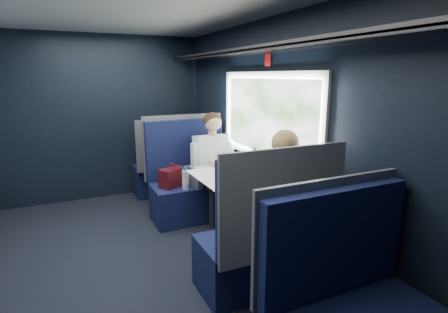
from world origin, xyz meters
name	(u,v)px	position (x,y,z in m)	size (l,w,h in m)	color
ground	(139,263)	(0.00, 0.00, -0.01)	(2.80, 4.20, 0.01)	black
room_shell	(132,107)	(0.02, 0.00, 1.48)	(3.00, 4.40, 2.40)	black
table	(236,182)	(1.03, 0.00, 0.66)	(0.62, 1.00, 0.74)	#54565E
seat_bay_near	(190,184)	(0.84, 0.87, 0.42)	(1.04, 0.62, 1.26)	#0B1033
seat_bay_far	(264,244)	(0.85, -0.87, 0.41)	(1.04, 0.62, 1.26)	#0B1033
seat_row_front	(170,167)	(0.85, 1.80, 0.41)	(1.04, 0.51, 1.16)	#0B1033
seat_row_back	(348,313)	(0.85, -1.80, 0.41)	(1.04, 0.51, 1.16)	#0B1033
man	(215,162)	(1.10, 0.70, 0.72)	(0.53, 0.56, 1.32)	black
woman	(280,196)	(1.10, -0.71, 0.73)	(0.53, 0.56, 1.32)	black
papers	(228,178)	(0.92, -0.06, 0.74)	(0.60, 0.87, 0.01)	white
laptop	(258,168)	(1.25, -0.07, 0.81)	(0.27, 0.35, 0.26)	silver
bottle_small	(252,159)	(1.33, 0.18, 0.83)	(0.06, 0.06, 0.21)	silver
cup	(240,159)	(1.32, 0.44, 0.79)	(0.07, 0.07, 0.09)	white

